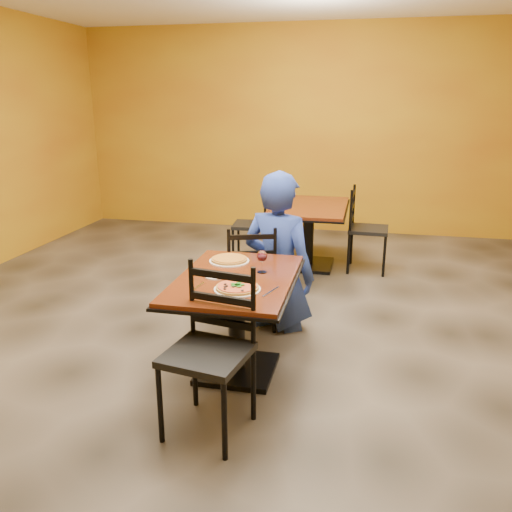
% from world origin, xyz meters
% --- Properties ---
extents(floor, '(7.00, 8.00, 0.01)m').
position_xyz_m(floor, '(0.00, 0.00, 0.00)').
color(floor, black).
rests_on(floor, ground).
extents(wall_back, '(7.00, 0.01, 3.00)m').
position_xyz_m(wall_back, '(0.00, 4.00, 1.50)').
color(wall_back, '#B28C13').
rests_on(wall_back, ground).
extents(table_main, '(0.83, 1.23, 0.75)m').
position_xyz_m(table_main, '(0.00, -0.50, 0.56)').
color(table_main, '#5C250E').
rests_on(table_main, floor).
extents(table_second, '(0.90, 1.33, 0.75)m').
position_xyz_m(table_second, '(0.21, 2.14, 0.56)').
color(table_second, '#5C250E').
rests_on(table_second, floor).
extents(chair_main_near, '(0.53, 0.53, 1.02)m').
position_xyz_m(chair_main_near, '(0.01, -1.23, 0.51)').
color(chair_main_near, black).
rests_on(chair_main_near, floor).
extents(chair_main_far, '(0.53, 0.53, 0.94)m').
position_xyz_m(chair_main_far, '(-0.09, 0.34, 0.47)').
color(chair_main_far, black).
rests_on(chair_main_far, floor).
extents(chair_second_left, '(0.46, 0.46, 0.94)m').
position_xyz_m(chair_second_left, '(-0.49, 2.14, 0.47)').
color(chair_second_left, black).
rests_on(chair_second_left, floor).
extents(chair_second_right, '(0.46, 0.46, 0.98)m').
position_xyz_m(chair_second_right, '(0.91, 2.14, 0.49)').
color(chair_second_right, black).
rests_on(chair_second_right, floor).
extents(diner, '(0.77, 0.62, 1.39)m').
position_xyz_m(diner, '(0.15, 0.40, 0.69)').
color(diner, navy).
rests_on(diner, floor).
extents(plate_main, '(0.31, 0.31, 0.01)m').
position_xyz_m(plate_main, '(0.07, -0.76, 0.76)').
color(plate_main, white).
rests_on(plate_main, table_main).
extents(pizza_main, '(0.28, 0.28, 0.02)m').
position_xyz_m(pizza_main, '(0.07, -0.76, 0.77)').
color(pizza_main, maroon).
rests_on(pizza_main, plate_main).
extents(plate_far, '(0.31, 0.31, 0.01)m').
position_xyz_m(plate_far, '(-0.14, -0.17, 0.76)').
color(plate_far, white).
rests_on(plate_far, table_main).
extents(pizza_far, '(0.28, 0.28, 0.02)m').
position_xyz_m(pizza_far, '(-0.14, -0.17, 0.77)').
color(pizza_far, gold).
rests_on(pizza_far, plate_far).
extents(side_plate, '(0.16, 0.16, 0.01)m').
position_xyz_m(side_plate, '(-0.14, -0.53, 0.76)').
color(side_plate, white).
rests_on(side_plate, table_main).
extents(dip, '(0.09, 0.09, 0.01)m').
position_xyz_m(dip, '(-0.14, -0.53, 0.76)').
color(dip, tan).
rests_on(dip, side_plate).
extents(wine_glass, '(0.08, 0.08, 0.18)m').
position_xyz_m(wine_glass, '(0.16, -0.37, 0.84)').
color(wine_glass, white).
rests_on(wine_glass, table_main).
extents(fork, '(0.04, 0.19, 0.00)m').
position_xyz_m(fork, '(-0.20, -0.76, 0.75)').
color(fork, silver).
rests_on(fork, table_main).
extents(knife, '(0.08, 0.20, 0.00)m').
position_xyz_m(knife, '(0.30, -0.74, 0.75)').
color(knife, silver).
rests_on(knife, table_main).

